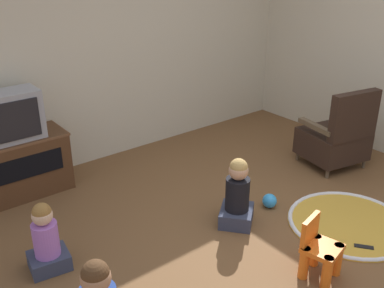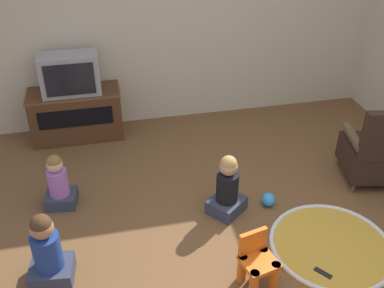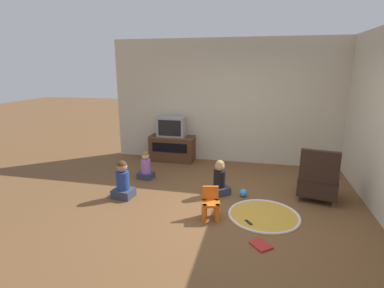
{
  "view_description": "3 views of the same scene",
  "coord_description": "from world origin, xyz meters",
  "px_view_note": "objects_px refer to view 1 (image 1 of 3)",
  "views": [
    {
      "loc": [
        -2.59,
        -1.81,
        2.24
      ],
      "look_at": [
        -0.59,
        0.71,
        0.82
      ],
      "focal_mm": 42.0,
      "sensor_mm": 36.0,
      "label": 1
    },
    {
      "loc": [
        -1.22,
        -2.54,
        2.85
      ],
      "look_at": [
        -0.54,
        0.54,
        0.82
      ],
      "focal_mm": 42.0,
      "sensor_mm": 36.0,
      "label": 2
    },
    {
      "loc": [
        0.42,
        -4.27,
        2.17
      ],
      "look_at": [
        -0.72,
        0.71,
        0.84
      ],
      "focal_mm": 28.0,
      "sensor_mm": 36.0,
      "label": 3
    }
  ],
  "objects_px": {
    "child_watching_left": "(46,241)",
    "yellow_kid_chair": "(319,252)",
    "child_watching_center": "(237,196)",
    "remote_control": "(364,247)",
    "tv_cabinet": "(12,167)",
    "television": "(4,117)",
    "black_armchair": "(337,137)",
    "toy_ball": "(270,201)"
  },
  "relations": [
    {
      "from": "child_watching_left",
      "to": "yellow_kid_chair",
      "type": "bearing_deg",
      "value": -32.43
    },
    {
      "from": "tv_cabinet",
      "to": "television",
      "type": "height_order",
      "value": "television"
    },
    {
      "from": "television",
      "to": "toy_ball",
      "type": "distance_m",
      "value": 2.54
    },
    {
      "from": "tv_cabinet",
      "to": "child_watching_center",
      "type": "distance_m",
      "value": 2.17
    },
    {
      "from": "child_watching_center",
      "to": "black_armchair",
      "type": "bearing_deg",
      "value": -34.18
    },
    {
      "from": "black_armchair",
      "to": "toy_ball",
      "type": "bearing_deg",
      "value": 18.75
    },
    {
      "from": "remote_control",
      "to": "child_watching_center",
      "type": "bearing_deg",
      "value": -5.79
    },
    {
      "from": "toy_ball",
      "to": "remote_control",
      "type": "height_order",
      "value": "toy_ball"
    },
    {
      "from": "toy_ball",
      "to": "remote_control",
      "type": "bearing_deg",
      "value": -81.69
    },
    {
      "from": "black_armchair",
      "to": "child_watching_left",
      "type": "distance_m",
      "value": 3.17
    },
    {
      "from": "tv_cabinet",
      "to": "toy_ball",
      "type": "distance_m",
      "value": 2.47
    },
    {
      "from": "tv_cabinet",
      "to": "television",
      "type": "bearing_deg",
      "value": -90.0
    },
    {
      "from": "toy_ball",
      "to": "yellow_kid_chair",
      "type": "bearing_deg",
      "value": -116.19
    },
    {
      "from": "black_armchair",
      "to": "child_watching_center",
      "type": "distance_m",
      "value": 1.63
    },
    {
      "from": "television",
      "to": "toy_ball",
      "type": "xyz_separation_m",
      "value": [
        1.77,
        -1.66,
        -0.76
      ]
    },
    {
      "from": "television",
      "to": "child_watching_left",
      "type": "distance_m",
      "value": 1.36
    },
    {
      "from": "child_watching_center",
      "to": "remote_control",
      "type": "height_order",
      "value": "child_watching_center"
    },
    {
      "from": "remote_control",
      "to": "tv_cabinet",
      "type": "bearing_deg",
      "value": -0.63
    },
    {
      "from": "black_armchair",
      "to": "remote_control",
      "type": "relative_size",
      "value": 6.17
    },
    {
      "from": "child_watching_center",
      "to": "toy_ball",
      "type": "height_order",
      "value": "child_watching_center"
    },
    {
      "from": "tv_cabinet",
      "to": "toy_ball",
      "type": "bearing_deg",
      "value": -43.71
    },
    {
      "from": "tv_cabinet",
      "to": "black_armchair",
      "type": "bearing_deg",
      "value": -27.42
    },
    {
      "from": "tv_cabinet",
      "to": "child_watching_left",
      "type": "relative_size",
      "value": 1.86
    },
    {
      "from": "child_watching_center",
      "to": "toy_ball",
      "type": "xyz_separation_m",
      "value": [
        0.42,
        -0.01,
        -0.2
      ]
    },
    {
      "from": "tv_cabinet",
      "to": "television",
      "type": "distance_m",
      "value": 0.52
    },
    {
      "from": "yellow_kid_chair",
      "to": "child_watching_center",
      "type": "bearing_deg",
      "value": 76.25
    },
    {
      "from": "black_armchair",
      "to": "child_watching_center",
      "type": "height_order",
      "value": "black_armchair"
    },
    {
      "from": "tv_cabinet",
      "to": "black_armchair",
      "type": "distance_m",
      "value": 3.35
    },
    {
      "from": "yellow_kid_chair",
      "to": "toy_ball",
      "type": "height_order",
      "value": "yellow_kid_chair"
    },
    {
      "from": "television",
      "to": "child_watching_center",
      "type": "xyz_separation_m",
      "value": [
        1.36,
        -1.65,
        -0.55
      ]
    },
    {
      "from": "tv_cabinet",
      "to": "remote_control",
      "type": "relative_size",
      "value": 7.18
    },
    {
      "from": "yellow_kid_chair",
      "to": "toy_ball",
      "type": "xyz_separation_m",
      "value": [
        0.42,
        0.86,
        -0.13
      ]
    },
    {
      "from": "black_armchair",
      "to": "remote_control",
      "type": "height_order",
      "value": "black_armchair"
    },
    {
      "from": "television",
      "to": "child_watching_center",
      "type": "distance_m",
      "value": 2.21
    },
    {
      "from": "yellow_kid_chair",
      "to": "child_watching_left",
      "type": "relative_size",
      "value": 0.82
    },
    {
      "from": "tv_cabinet",
      "to": "black_armchair",
      "type": "height_order",
      "value": "black_armchair"
    },
    {
      "from": "tv_cabinet",
      "to": "child_watching_left",
      "type": "distance_m",
      "value": 1.27
    },
    {
      "from": "tv_cabinet",
      "to": "yellow_kid_chair",
      "type": "height_order",
      "value": "tv_cabinet"
    },
    {
      "from": "yellow_kid_chair",
      "to": "child_watching_center",
      "type": "distance_m",
      "value": 0.87
    },
    {
      "from": "tv_cabinet",
      "to": "television",
      "type": "relative_size",
      "value": 1.63
    },
    {
      "from": "yellow_kid_chair",
      "to": "remote_control",
      "type": "relative_size",
      "value": 3.17
    },
    {
      "from": "television",
      "to": "black_armchair",
      "type": "bearing_deg",
      "value": -26.88
    }
  ]
}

